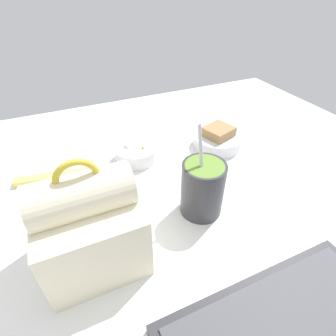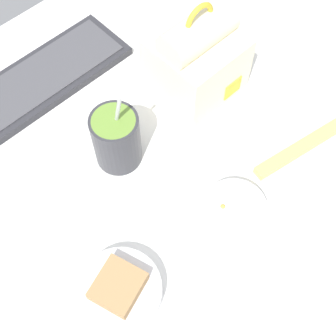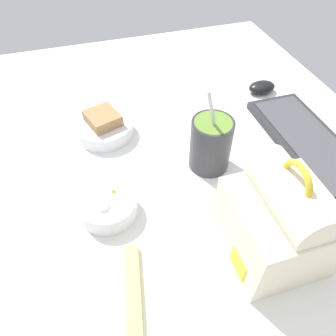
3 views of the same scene
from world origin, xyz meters
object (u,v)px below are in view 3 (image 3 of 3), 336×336
lunch_bag (279,222)px  chopstick_case (134,308)px  soup_cup (211,144)px  computer_mouse (262,87)px  bento_bowl_sandwich (104,127)px  bento_bowl_snacks (108,205)px  keyboard (309,142)px

lunch_bag → chopstick_case: size_ratio=0.99×
soup_cup → computer_mouse: size_ratio=2.60×
lunch_bag → chopstick_case: lunch_bag is taller
computer_mouse → soup_cup: bearing=-48.4°
bento_bowl_sandwich → bento_bowl_snacks: bearing=-7.8°
keyboard → lunch_bag: lunch_bag is taller
bento_bowl_snacks → chopstick_case: bearing=1.1°
bento_bowl_sandwich → computer_mouse: bento_bowl_sandwich is taller
lunch_bag → chopstick_case: bearing=-81.9°
keyboard → computer_mouse: 23.61cm
lunch_bag → bento_bowl_snacks: 31.36cm
soup_cup → keyboard: bearing=87.3°
lunch_bag → bento_bowl_snacks: bearing=-122.2°
keyboard → computer_mouse: (-23.60, 0.21, 0.57)cm
bento_bowl_sandwich → bento_bowl_snacks: 23.99cm
lunch_bag → computer_mouse: lunch_bag is taller
keyboard → chopstick_case: (25.37, -48.37, -0.22)cm
soup_cup → bento_bowl_snacks: 24.91cm
bento_bowl_snacks → chopstick_case: bento_bowl_snacks is taller
keyboard → lunch_bag: 32.26cm
chopstick_case → lunch_bag: bearing=98.1°
lunch_bag → soup_cup: 23.13cm
lunch_bag → bento_bowl_snacks: size_ratio=1.88×
bento_bowl_snacks → computer_mouse: bearing=120.6°
soup_cup → bento_bowl_snacks: (6.53, -23.69, -4.09)cm
bento_bowl_snacks → computer_mouse: bento_bowl_snacks is taller
keyboard → soup_cup: soup_cup is taller
bento_bowl_snacks → bento_bowl_sandwich: bearing=172.2°
lunch_bag → computer_mouse: size_ratio=2.80×
lunch_bag → computer_mouse: bearing=153.2°
keyboard → bento_bowl_snacks: (5.34, -48.75, 1.13)cm
lunch_bag → bento_bowl_sandwich: (-40.16, -22.76, -5.93)cm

